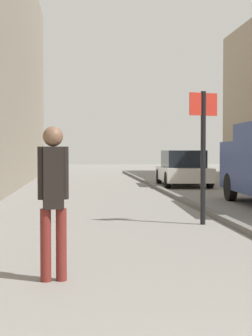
{
  "coord_description": "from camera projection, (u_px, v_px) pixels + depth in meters",
  "views": [
    {
      "loc": [
        -1.36,
        -1.12,
        1.45
      ],
      "look_at": [
        -0.41,
        9.03,
        1.1
      ],
      "focal_mm": 54.33,
      "sensor_mm": 36.0,
      "label": 1
    }
  ],
  "objects": [
    {
      "name": "pedestrian_main_foreground",
      "position": [
        53.0,
        192.0,
        5.61
      ],
      "size": [
        0.34,
        0.22,
        1.72
      ],
      "rotation": [
        0.0,
        0.0,
        3.25
      ],
      "color": "maroon",
      "rests_on": "ground_plane"
    },
    {
      "name": "ground_plane",
      "position": [
        131.0,
        206.0,
        13.24
      ],
      "size": [
        80.0,
        80.0,
        0.0
      ],
      "primitive_type": "plane",
      "color": "gray"
    },
    {
      "name": "street_sign_post",
      "position": [
        203.0,
        146.0,
        9.9
      ],
      "size": [
        0.59,
        0.19,
        2.6
      ],
      "rotation": [
        0.0,
        0.0,
        3.41
      ],
      "color": "black",
      "rests_on": "ground_plane"
    },
    {
      "name": "parked_car",
      "position": [
        183.0,
        168.0,
        20.89
      ],
      "size": [
        1.99,
        4.27,
        1.45
      ],
      "rotation": [
        0.0,
        0.0,
        -0.04
      ],
      "color": "silver",
      "rests_on": "ground_plane"
    },
    {
      "name": "kerb_strip",
      "position": [
        191.0,
        203.0,
        13.38
      ],
      "size": [
        0.16,
        40.0,
        0.12
      ],
      "primitive_type": "cube",
      "color": "#615F5B",
      "rests_on": "ground_plane"
    }
  ]
}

